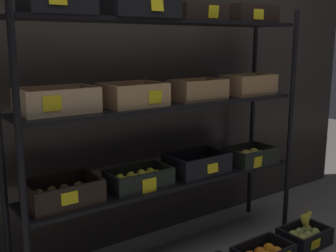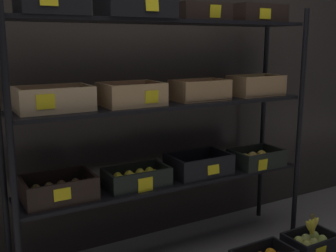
% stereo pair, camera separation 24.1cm
% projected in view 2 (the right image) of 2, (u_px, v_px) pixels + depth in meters
% --- Properties ---
extents(storefront_wall, '(4.20, 0.12, 2.34)m').
position_uv_depth(storefront_wall, '(139.00, 63.00, 2.66)').
color(storefront_wall, '#2D2823').
rests_on(storefront_wall, ground_plane).
extents(display_rack, '(1.91, 0.38, 1.56)m').
position_uv_depth(display_rack, '(167.00, 103.00, 2.38)').
color(display_rack, black).
rests_on(display_rack, ground_plane).
extents(crate_ground_pear, '(0.31, 0.23, 0.12)m').
position_uv_depth(crate_ground_pear, '(310.00, 244.00, 2.61)').
color(crate_ground_pear, black).
rests_on(crate_ground_pear, ground_plane).
extents(banana_bunch_loose, '(0.14, 0.04, 0.14)m').
position_uv_depth(banana_bunch_loose, '(312.00, 226.00, 2.58)').
color(banana_bunch_loose, brown).
rests_on(banana_bunch_loose, crate_ground_pear).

